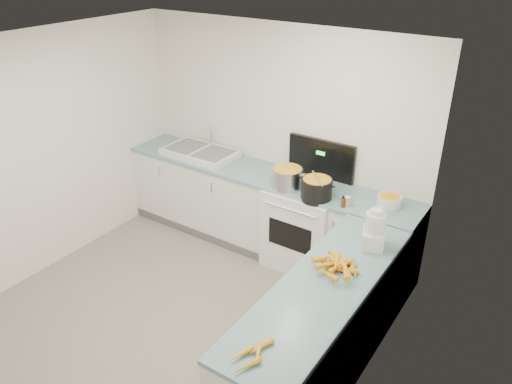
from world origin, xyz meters
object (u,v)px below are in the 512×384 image
Objects in this scene: black_pot at (317,189)px; food_processor at (374,231)px; steel_pot at (287,179)px; spice_jar at (347,202)px; sink at (200,152)px; extract_bottle at (343,203)px; mixing_bowl at (389,201)px; stove at (305,225)px.

black_pot is 0.96m from food_processor.
steel_pot reaches higher than spice_jar.
extract_bottle is (1.95, -0.22, 0.01)m from sink.
extract_bottle is at bearing -5.83° from steel_pot.
mixing_bowl is at bearing 100.59° from food_processor.
steel_pot is 1.29m from food_processor.
extract_bottle is at bearing -6.52° from sink.
food_processor is (1.16, -0.56, 0.06)m from steel_pot.
mixing_bowl is (0.85, 0.06, 0.52)m from stove.
spice_jar is at bearing -5.27° from sink.
spice_jar is (0.69, -0.03, -0.05)m from steel_pot.
stove is 4.27× the size of steel_pot.
stove is at bearing 40.65° from steel_pot.
stove is 1.00m from mixing_bowl.
mixing_bowl is 0.65× the size of food_processor.
extract_bottle is 0.71m from food_processor.
extract_bottle is (0.50, -0.21, 0.51)m from stove.
black_pot reaches higher than extract_bottle.
mixing_bowl is 2.42× the size of extract_bottle.
food_processor is (2.45, -0.71, 0.11)m from sink.
mixing_bowl reaches higher than spice_jar.
sink is at bearing 179.38° from stove.
extract_bottle is 0.27× the size of food_processor.
stove reaches higher than mixing_bowl.
black_pot is at bearing -179.05° from spice_jar.
black_pot is at bearing -6.52° from sink.
stove reaches higher than spice_jar.
extract_bottle is 0.05m from spice_jar.
food_processor is at bearing -34.92° from stove.
mixing_bowl is (1.02, 0.20, -0.04)m from steel_pot.
sink is (-1.45, 0.02, 0.50)m from stove.
extract_bottle is 1.10× the size of spice_jar.
steel_pot is 1.03× the size of black_pot.
stove is 0.61m from black_pot.
spice_jar is at bearing 0.95° from black_pot.
black_pot is 3.24× the size of extract_bottle.
sink is at bearing 173.48° from extract_bottle.
spice_jar is (0.03, 0.04, -0.00)m from extract_bottle.
stove is 1.58× the size of sink.
stove reaches higher than black_pot.
steel_pot is at bearing 174.75° from black_pot.
steel_pot is at bearing 177.74° from spice_jar.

